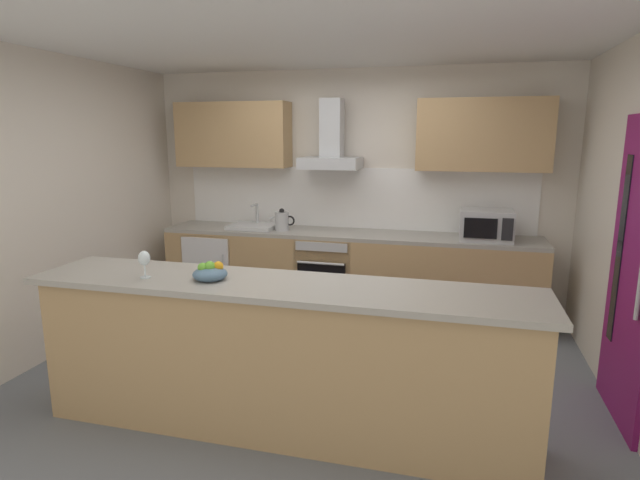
# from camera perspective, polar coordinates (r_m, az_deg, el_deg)

# --- Properties ---
(ground) EXTENTS (5.51, 4.64, 0.02)m
(ground) POSITION_cam_1_polar(r_m,az_deg,el_deg) (4.33, -1.43, -14.80)
(ground) COLOR slate
(ceiling) EXTENTS (5.51, 4.64, 0.02)m
(ceiling) POSITION_cam_1_polar(r_m,az_deg,el_deg) (3.93, -1.63, 21.80)
(ceiling) COLOR white
(wall_back) EXTENTS (5.51, 0.12, 2.60)m
(wall_back) POSITION_cam_1_polar(r_m,az_deg,el_deg) (5.73, 3.79, 5.46)
(wall_back) COLOR silver
(wall_back) RESTS_ON ground
(wall_left) EXTENTS (0.12, 4.64, 2.60)m
(wall_left) POSITION_cam_1_polar(r_m,az_deg,el_deg) (5.08, -27.53, 3.36)
(wall_left) COLOR silver
(wall_left) RESTS_ON ground
(backsplash_tile) EXTENTS (3.84, 0.02, 0.66)m
(backsplash_tile) POSITION_cam_1_polar(r_m,az_deg,el_deg) (5.67, 3.64, 4.68)
(backsplash_tile) COLOR white
(counter_back) EXTENTS (3.97, 0.60, 0.90)m
(counter_back) POSITION_cam_1_polar(r_m,az_deg,el_deg) (5.53, 2.91, -3.75)
(counter_back) COLOR tan
(counter_back) RESTS_ON ground
(counter_island) EXTENTS (3.25, 0.64, 1.01)m
(counter_island) POSITION_cam_1_polar(r_m,az_deg,el_deg) (3.39, -4.49, -12.89)
(counter_island) COLOR tan
(counter_island) RESTS_ON ground
(upper_cabinets) EXTENTS (3.92, 0.32, 0.70)m
(upper_cabinets) POSITION_cam_1_polar(r_m,az_deg,el_deg) (5.48, 3.40, 11.57)
(upper_cabinets) COLOR tan
(side_door) EXTENTS (0.08, 0.85, 2.05)m
(side_door) POSITION_cam_1_polar(r_m,az_deg,el_deg) (3.94, 31.38, -3.14)
(side_door) COLOR #7A1456
(side_door) RESTS_ON ground
(oven) EXTENTS (0.60, 0.62, 0.80)m
(oven) POSITION_cam_1_polar(r_m,az_deg,el_deg) (5.54, 0.88, -3.59)
(oven) COLOR slate
(oven) RESTS_ON ground
(refrigerator) EXTENTS (0.58, 0.60, 0.85)m
(refrigerator) POSITION_cam_1_polar(r_m,az_deg,el_deg) (5.99, -11.33, -3.01)
(refrigerator) COLOR white
(refrigerator) RESTS_ON ground
(microwave) EXTENTS (0.50, 0.38, 0.30)m
(microwave) POSITION_cam_1_polar(r_m,az_deg,el_deg) (5.24, 17.96, 1.57)
(microwave) COLOR #B7BABC
(microwave) RESTS_ON counter_back
(sink) EXTENTS (0.50, 0.40, 0.26)m
(sink) POSITION_cam_1_polar(r_m,az_deg,el_deg) (5.71, -7.42, 1.59)
(sink) COLOR silver
(sink) RESTS_ON counter_back
(kettle) EXTENTS (0.29, 0.15, 0.24)m
(kettle) POSITION_cam_1_polar(r_m,az_deg,el_deg) (5.53, -4.24, 2.14)
(kettle) COLOR #B7BABC
(kettle) RESTS_ON counter_back
(range_hood) EXTENTS (0.62, 0.45, 0.72)m
(range_hood) POSITION_cam_1_polar(r_m,az_deg,el_deg) (5.47, 1.26, 10.30)
(range_hood) COLOR #B7BABC
(wine_glass) EXTENTS (0.08, 0.08, 0.18)m
(wine_glass) POSITION_cam_1_polar(r_m,az_deg,el_deg) (3.49, -18.93, -2.03)
(wine_glass) COLOR silver
(wine_glass) RESTS_ON counter_island
(fruit_bowl) EXTENTS (0.22, 0.22, 0.13)m
(fruit_bowl) POSITION_cam_1_polar(r_m,az_deg,el_deg) (3.35, -12.10, -3.58)
(fruit_bowl) COLOR slate
(fruit_bowl) RESTS_ON counter_island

